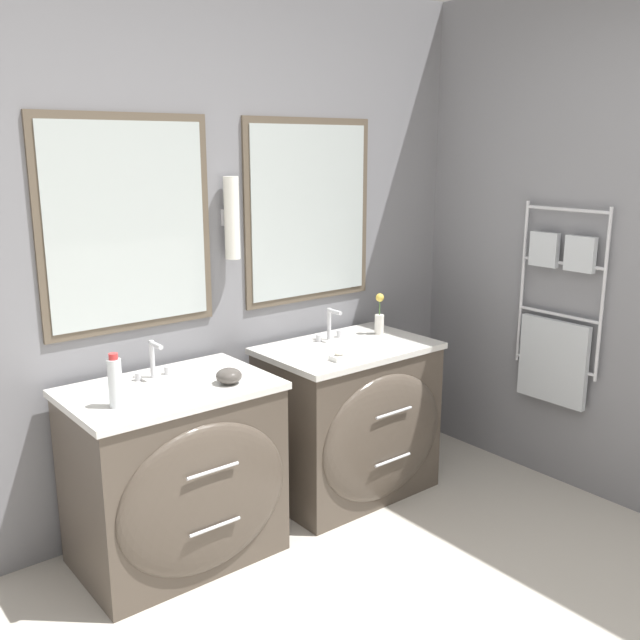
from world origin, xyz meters
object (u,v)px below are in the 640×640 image
object	(u,v)px
toiletry_bottle	(115,382)
amenity_bowl	(229,376)
vanity_left	(178,475)
vanity_right	(352,420)
flower_vase	(379,317)

from	to	relation	value
toiletry_bottle	amenity_bowl	bearing A→B (deg)	-4.02
vanity_left	toiletry_bottle	size ratio (longest dim) A/B	3.99
vanity_right	vanity_left	bearing A→B (deg)	180.00
vanity_left	vanity_right	bearing A→B (deg)	0.00
toiletry_bottle	amenity_bowl	xyz separation A→B (m)	(0.49, -0.03, -0.07)
flower_vase	amenity_bowl	bearing A→B (deg)	-169.65
vanity_left	amenity_bowl	xyz separation A→B (m)	(0.22, -0.09, 0.43)
vanity_right	toiletry_bottle	size ratio (longest dim) A/B	3.99
vanity_left	vanity_right	world-z (taller)	same
flower_vase	toiletry_bottle	bearing A→B (deg)	-174.12
vanity_right	toiletry_bottle	bearing A→B (deg)	-177.43
vanity_left	flower_vase	size ratio (longest dim) A/B	3.90
vanity_left	vanity_right	xyz separation A→B (m)	(1.01, 0.00, 0.00)
vanity_right	amenity_bowl	distance (m)	0.91
toiletry_bottle	vanity_left	bearing A→B (deg)	11.82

